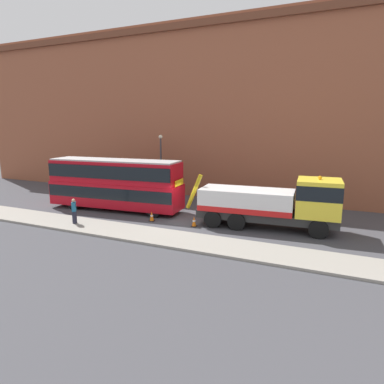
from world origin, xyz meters
name	(u,v)px	position (x,y,z in m)	size (l,w,h in m)	color
ground_plane	(187,220)	(0.00, 0.00, 0.00)	(120.00, 120.00, 0.00)	#424247
near_kerb	(158,237)	(0.00, -4.20, 0.07)	(60.00, 2.80, 0.15)	gray
building_facade	(227,110)	(0.00, 8.59, 8.07)	(60.00, 1.50, 16.00)	#935138
recovery_tow_truck	(274,203)	(6.01, 0.53, 1.76)	(10.22, 3.30, 3.67)	#2D2D2D
double_decker_bus	(115,182)	(-6.53, 0.49, 2.23)	(11.17, 3.37, 4.06)	#B70C19
pedestrian_onlooker	(74,211)	(-6.43, -4.25, 0.99)	(0.45, 0.48, 1.71)	#232333
traffic_cone_near_bus	(152,216)	(-2.19, -1.19, 0.34)	(0.36, 0.36, 0.72)	orange
traffic_cone_midway	(194,222)	(1.09, -1.17, 0.34)	(0.36, 0.36, 0.72)	orange
street_lamp	(161,160)	(-5.62, 6.40, 3.47)	(0.36, 0.36, 5.83)	#38383D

